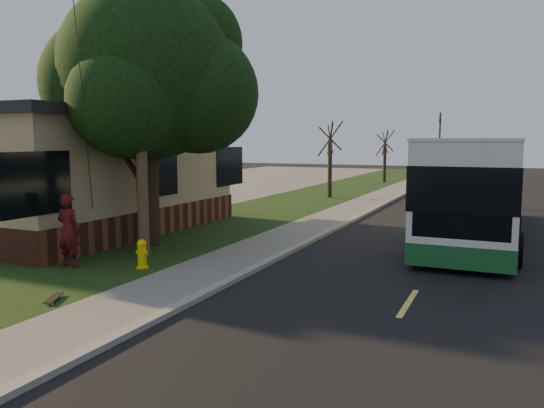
# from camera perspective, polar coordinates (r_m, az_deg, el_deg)

# --- Properties ---
(ground) EXTENTS (120.00, 120.00, 0.00)m
(ground) POSITION_cam_1_polar(r_m,az_deg,el_deg) (12.47, -4.19, -8.36)
(ground) COLOR black
(ground) RESTS_ON ground
(road) EXTENTS (8.00, 80.00, 0.01)m
(road) POSITION_cam_1_polar(r_m,az_deg,el_deg) (20.91, 19.10, -2.51)
(road) COLOR black
(road) RESTS_ON ground
(curb) EXTENTS (0.25, 80.00, 0.12)m
(curb) POSITION_cam_1_polar(r_m,az_deg,el_deg) (21.61, 8.49, -1.77)
(curb) COLOR gray
(curb) RESTS_ON ground
(sidewalk) EXTENTS (2.00, 80.00, 0.08)m
(sidewalk) POSITION_cam_1_polar(r_m,az_deg,el_deg) (21.90, 5.97, -1.67)
(sidewalk) COLOR slate
(sidewalk) RESTS_ON ground
(grass_verge) EXTENTS (5.00, 80.00, 0.07)m
(grass_verge) POSITION_cam_1_polar(r_m,az_deg,el_deg) (23.21, -2.27, -1.17)
(grass_verge) COLOR black
(grass_verge) RESTS_ON ground
(building_lot) EXTENTS (15.00, 80.00, 0.04)m
(building_lot) POSITION_cam_1_polar(r_m,az_deg,el_deg) (29.04, -20.23, -0.00)
(building_lot) COLOR slate
(building_lot) RESTS_ON ground
(fire_hydrant) EXTENTS (0.32, 0.32, 0.74)m
(fire_hydrant) POSITION_cam_1_polar(r_m,az_deg,el_deg) (13.76, -13.82, -5.24)
(fire_hydrant) COLOR yellow
(fire_hydrant) RESTS_ON grass_verge
(utility_pole) EXTENTS (2.86, 3.21, 9.07)m
(utility_pole) POSITION_cam_1_polar(r_m,az_deg,el_deg) (14.75, -14.08, 11.95)
(utility_pole) COLOR #473321
(utility_pole) RESTS_ON ground
(leafy_tree) EXTENTS (6.30, 6.00, 7.80)m
(leafy_tree) POSITION_cam_1_polar(r_m,az_deg,el_deg) (16.64, -12.93, 13.23)
(leafy_tree) COLOR black
(leafy_tree) RESTS_ON grass_verge
(bare_tree_near) EXTENTS (1.38, 1.21, 4.31)m
(bare_tree_near) POSITION_cam_1_polar(r_m,az_deg,el_deg) (30.06, 6.26, 4.67)
(bare_tree_near) COLOR black
(bare_tree_near) RESTS_ON grass_verge
(bare_tree_far) EXTENTS (1.38, 1.21, 4.03)m
(bare_tree_far) POSITION_cam_1_polar(r_m,az_deg,el_deg) (41.53, 12.03, 4.95)
(bare_tree_far) COLOR black
(bare_tree_far) RESTS_ON grass_verge
(traffic_signal) EXTENTS (0.18, 0.22, 5.50)m
(traffic_signal) POSITION_cam_1_polar(r_m,az_deg,el_deg) (44.89, 17.56, 6.39)
(traffic_signal) COLOR #2D2D30
(traffic_signal) RESTS_ON ground
(transit_bus) EXTENTS (2.84, 12.29, 3.32)m
(transit_bus) POSITION_cam_1_polar(r_m,az_deg,el_deg) (19.39, 21.12, 1.96)
(transit_bus) COLOR silver
(transit_bus) RESTS_ON ground
(skateboarder) EXTENTS (0.70, 0.47, 1.87)m
(skateboarder) POSITION_cam_1_polar(r_m,az_deg,el_deg) (14.37, -21.02, -2.67)
(skateboarder) COLOR #470E10
(skateboarder) RESTS_ON grass_verge
(skateboard_main) EXTENTS (0.49, 0.72, 0.07)m
(skateboard_main) POSITION_cam_1_polar(r_m,az_deg,el_deg) (11.66, -22.43, -9.34)
(skateboard_main) COLOR black
(skateboard_main) RESTS_ON grass_verge
(dumpster) EXTENTS (1.60, 1.30, 1.37)m
(dumpster) POSITION_cam_1_polar(r_m,az_deg,el_deg) (19.49, -23.11, -1.20)
(dumpster) COLOR black
(dumpster) RESTS_ON building_lot
(distant_car) EXTENTS (1.79, 4.16, 1.40)m
(distant_car) POSITION_cam_1_polar(r_m,az_deg,el_deg) (42.52, 19.93, 2.97)
(distant_car) COLOR black
(distant_car) RESTS_ON ground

